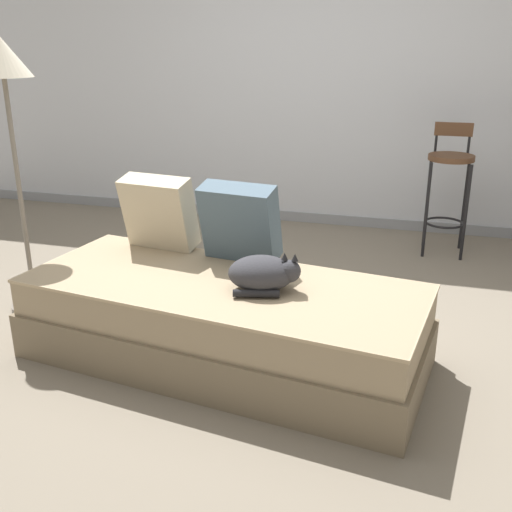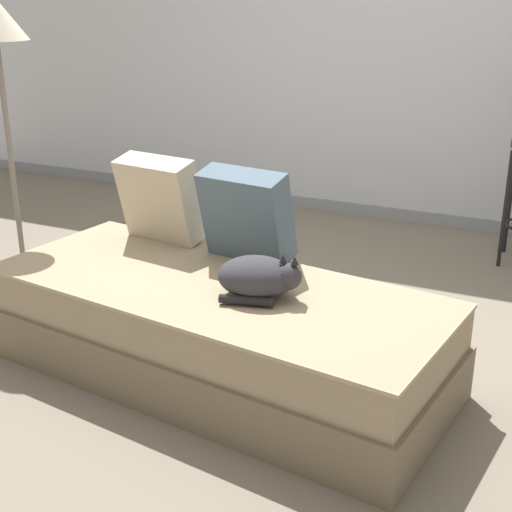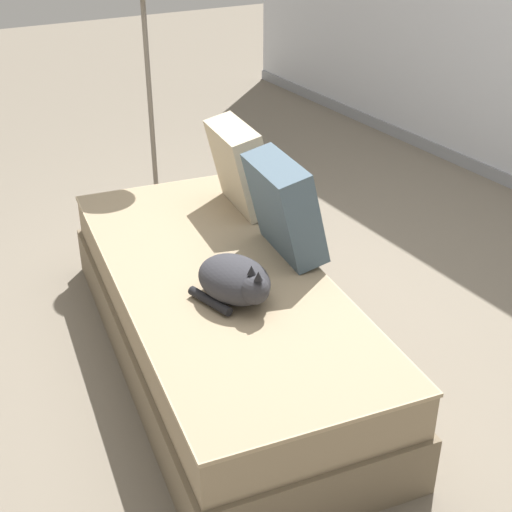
{
  "view_description": "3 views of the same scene",
  "coord_description": "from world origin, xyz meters",
  "px_view_note": "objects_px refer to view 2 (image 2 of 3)",
  "views": [
    {
      "loc": [
        0.92,
        -3.03,
        1.58
      ],
      "look_at": [
        0.15,
        -0.3,
        0.55
      ],
      "focal_mm": 42.0,
      "sensor_mm": 36.0,
      "label": 1
    },
    {
      "loc": [
        1.35,
        -2.88,
        1.62
      ],
      "look_at": [
        0.15,
        -0.3,
        0.55
      ],
      "focal_mm": 50.0,
      "sensor_mm": 36.0,
      "label": 2
    },
    {
      "loc": [
        2.3,
        -1.55,
        1.91
      ],
      "look_at": [
        0.15,
        -0.3,
        0.55
      ],
      "focal_mm": 50.0,
      "sensor_mm": 36.0,
      "label": 3
    }
  ],
  "objects_px": {
    "couch": "(215,329)",
    "throw_pillow_middle": "(246,215)",
    "throw_pillow_corner": "(160,199)",
    "cat": "(259,277)"
  },
  "relations": [
    {
      "from": "cat",
      "to": "throw_pillow_middle",
      "type": "bearing_deg",
      "value": 122.39
    },
    {
      "from": "throw_pillow_corner",
      "to": "throw_pillow_middle",
      "type": "relative_size",
      "value": 0.99
    },
    {
      "from": "couch",
      "to": "throw_pillow_middle",
      "type": "xyz_separation_m",
      "value": [
        -0.01,
        0.33,
        0.43
      ]
    },
    {
      "from": "throw_pillow_middle",
      "to": "cat",
      "type": "distance_m",
      "value": 0.45
    },
    {
      "from": "throw_pillow_middle",
      "to": "throw_pillow_corner",
      "type": "bearing_deg",
      "value": 171.99
    },
    {
      "from": "throw_pillow_middle",
      "to": "cat",
      "type": "xyz_separation_m",
      "value": [
        0.23,
        -0.37,
        -0.13
      ]
    },
    {
      "from": "throw_pillow_middle",
      "to": "cat",
      "type": "relative_size",
      "value": 1.18
    },
    {
      "from": "throw_pillow_middle",
      "to": "couch",
      "type": "bearing_deg",
      "value": -89.11
    },
    {
      "from": "throw_pillow_corner",
      "to": "cat",
      "type": "xyz_separation_m",
      "value": [
        0.74,
        -0.44,
        -0.13
      ]
    },
    {
      "from": "throw_pillow_corner",
      "to": "cat",
      "type": "height_order",
      "value": "throw_pillow_corner"
    }
  ]
}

